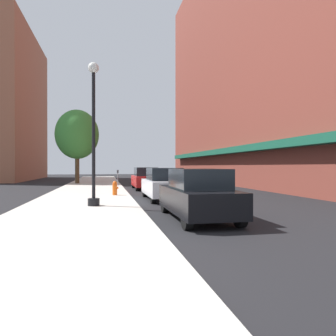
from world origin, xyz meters
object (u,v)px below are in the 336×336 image
at_px(car_white, 164,184).
at_px(car_black, 198,195).
at_px(parking_meter_near, 118,176).
at_px(car_red, 145,179).
at_px(lamppost, 94,131).
at_px(tree_near, 77,135).
at_px(fire_hydrant, 115,188).

bearing_deg(car_white, car_black, -90.08).
xyz_separation_m(parking_meter_near, car_red, (1.95, -3.05, -0.14)).
xyz_separation_m(lamppost, car_red, (3.45, 10.06, -2.39)).
bearing_deg(car_red, lamppost, -107.98).
height_order(lamppost, parking_meter_near, lamppost).
xyz_separation_m(parking_meter_near, tree_near, (-3.66, 4.43, 3.83)).
distance_m(parking_meter_near, car_red, 3.62).
xyz_separation_m(car_black, car_white, (0.00, 6.03, 0.00)).
bearing_deg(parking_meter_near, car_black, -83.23).
distance_m(tree_near, car_white, 16.34).
height_order(fire_hydrant, car_red, car_red).
distance_m(lamppost, car_red, 10.91).
height_order(tree_near, car_black, tree_near).
relative_size(lamppost, car_black, 1.37).
distance_m(parking_meter_near, tree_near, 6.91).
bearing_deg(car_red, car_white, -89.06).
relative_size(fire_hydrant, car_white, 0.18).
height_order(parking_meter_near, car_white, car_white).
bearing_deg(car_black, fire_hydrant, 105.61).
bearing_deg(lamppost, tree_near, 97.03).
height_order(parking_meter_near, tree_near, tree_near).
relative_size(car_black, car_red, 1.00).
bearing_deg(car_black, lamppost, 134.51).
bearing_deg(lamppost, fire_hydrant, 77.63).
xyz_separation_m(parking_meter_near, car_white, (1.95, -10.39, -0.14)).
bearing_deg(car_black, car_red, 88.32).
relative_size(lamppost, parking_meter_near, 4.50).
xyz_separation_m(car_black, car_red, (0.00, 13.37, 0.00)).
distance_m(car_black, car_red, 13.37).
distance_m(parking_meter_near, car_black, 16.54).
relative_size(fire_hydrant, parking_meter_near, 0.60).
bearing_deg(lamppost, car_red, 71.08).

